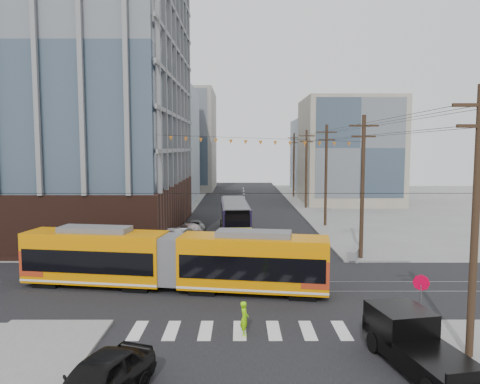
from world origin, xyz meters
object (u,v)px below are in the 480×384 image
(streetcar, at_px, (173,260))
(city_bus, at_px, (235,217))
(black_sedan, at_px, (99,380))
(pickup_truck, at_px, (423,347))

(streetcar, height_order, city_bus, streetcar)
(city_bus, bearing_deg, black_sedan, -100.67)
(streetcar, bearing_deg, pickup_truck, -34.88)
(city_bus, bearing_deg, streetcar, -104.01)
(city_bus, xyz_separation_m, pickup_truck, (7.46, -28.69, -0.68))
(streetcar, relative_size, pickup_truck, 3.17)
(streetcar, xyz_separation_m, black_sedan, (-0.65, -12.75, -0.96))
(pickup_truck, height_order, black_sedan, pickup_truck)
(pickup_truck, xyz_separation_m, black_sedan, (-11.67, -2.21, -0.17))
(city_bus, height_order, pickup_truck, city_bus)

